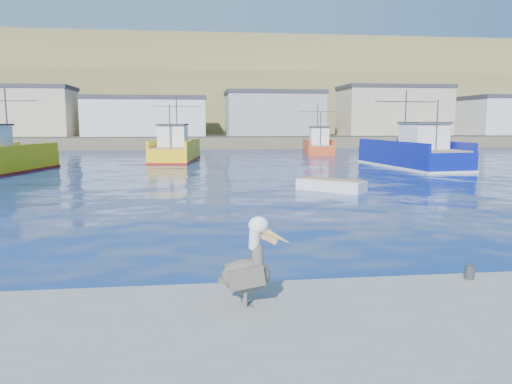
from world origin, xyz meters
TOP-DOWN VIEW (x-y plane):
  - ground at (0.00, 0.00)m, footprint 260.00×260.00m
  - dock_bollards at (0.60, -3.40)m, footprint 36.20×0.20m
  - far_shore at (0.00, 109.20)m, footprint 200.00×81.00m
  - trawler_yellow_b at (-4.57, 36.92)m, footprint 5.14×11.07m
  - trawler_blue at (15.66, 27.29)m, footprint 5.80×12.45m
  - boat_orange at (12.03, 45.55)m, footprint 4.19×8.29m
  - skiff_mid at (4.78, 13.76)m, footprint 3.68×3.48m
  - skiff_far at (23.86, 38.12)m, footprint 2.05×4.09m
  - pelican at (-1.79, -4.33)m, footprint 1.32×0.57m

SIDE VIEW (x-z plane):
  - ground at x=0.00m, z-range 0.00..0.00m
  - skiff_mid at x=4.78m, z-range -0.15..0.67m
  - skiff_far at x=23.86m, z-range -0.15..0.70m
  - dock_bollards at x=0.60m, z-range 0.50..0.80m
  - trawler_yellow_b at x=-4.57m, z-range -2.21..4.23m
  - boat_orange at x=12.03m, z-range -2.00..4.03m
  - trawler_blue at x=15.66m, z-range -2.22..4.39m
  - pelican at x=-1.79m, z-range 0.38..2.01m
  - far_shore at x=0.00m, z-range -3.02..20.98m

